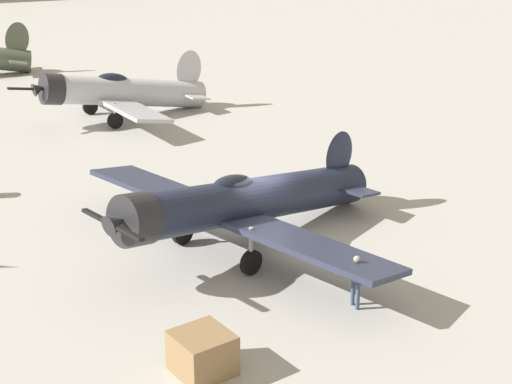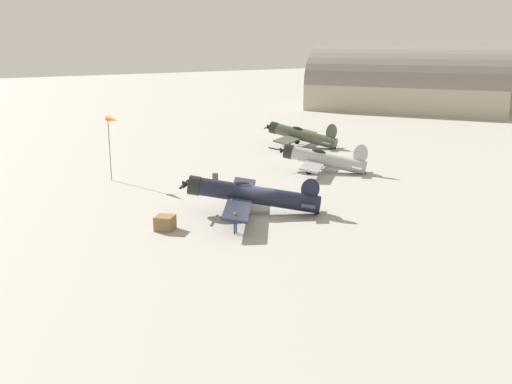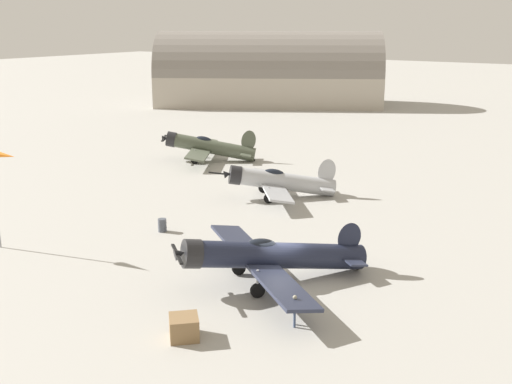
# 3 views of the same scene
# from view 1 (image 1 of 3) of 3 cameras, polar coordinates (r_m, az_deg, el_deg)

# --- Properties ---
(ground_plane) EXTENTS (400.00, 400.00, 0.00)m
(ground_plane) POSITION_cam_1_polar(r_m,az_deg,el_deg) (27.37, 0.00, -3.53)
(ground_plane) COLOR #A8A59E
(airplane_foreground) EXTENTS (11.43, 10.46, 3.14)m
(airplane_foreground) POSITION_cam_1_polar(r_m,az_deg,el_deg) (26.40, -0.83, -0.73)
(airplane_foreground) COLOR #1E2338
(airplane_foreground) RESTS_ON ground_plane
(airplane_mid_apron) EXTENTS (9.00, 9.15, 3.33)m
(airplane_mid_apron) POSITION_cam_1_polar(r_m,az_deg,el_deg) (42.52, -9.63, 7.01)
(airplane_mid_apron) COLOR #B7BABF
(airplane_mid_apron) RESTS_ON ground_plane
(ground_crew_mechanic) EXTENTS (0.41, 0.56, 1.61)m
(ground_crew_mechanic) POSITION_cam_1_polar(r_m,az_deg,el_deg) (22.99, 7.14, -5.96)
(ground_crew_mechanic) COLOR #384766
(ground_crew_mechanic) RESTS_ON ground_plane
(equipment_crate) EXTENTS (1.90, 1.90, 1.07)m
(equipment_crate) POSITION_cam_1_polar(r_m,az_deg,el_deg) (20.17, -3.83, -11.34)
(equipment_crate) COLOR olive
(equipment_crate) RESTS_ON ground_plane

